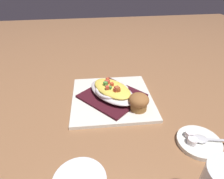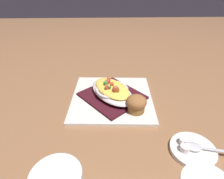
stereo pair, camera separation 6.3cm
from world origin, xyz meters
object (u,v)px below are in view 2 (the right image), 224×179
object	(u,v)px
muffin	(136,104)
creamer_cup_1	(185,148)
creamer_saucer	(193,150)
spoon	(195,147)
gratin_dish	(112,90)
square_plate	(112,98)
creamer_cup_0	(184,141)

from	to	relation	value
muffin	creamer_cup_1	distance (m)	0.18
creamer_saucer	spoon	size ratio (longest dim) A/B	1.10
gratin_dish	creamer_saucer	distance (m)	0.30
spoon	creamer_cup_1	size ratio (longest dim) A/B	4.24
square_plate	creamer_saucer	bearing A→B (deg)	40.20
gratin_dish	creamer_cup_0	world-z (taller)	gratin_dish
muffin	creamer_cup_1	size ratio (longest dim) A/B	2.62
gratin_dish	creamer_cup_1	world-z (taller)	gratin_dish
creamer_saucer	square_plate	bearing A→B (deg)	-139.80
creamer_saucer	muffin	bearing A→B (deg)	-140.99
creamer_cup_0	creamer_cup_1	bearing A→B (deg)	-13.31
square_plate	creamer_saucer	size ratio (longest dim) A/B	2.43
muffin	creamer_saucer	distance (m)	0.20
creamer_saucer	creamer_cup_0	distance (m)	0.03
creamer_saucer	creamer_cup_0	bearing A→B (deg)	-129.09
creamer_saucer	creamer_cup_1	xyz separation A→B (m)	(0.01, -0.02, 0.01)
square_plate	spoon	distance (m)	0.30
spoon	creamer_cup_0	distance (m)	0.03
square_plate	spoon	world-z (taller)	spoon
creamer_saucer	creamer_cup_1	bearing A→B (deg)	-77.52
gratin_dish	spoon	size ratio (longest dim) A/B	2.13
muffin	spoon	xyz separation A→B (m)	(0.15, 0.13, -0.02)
creamer_cup_1	creamer_saucer	bearing A→B (deg)	102.48
square_plate	creamer_cup_0	xyz separation A→B (m)	(0.21, 0.17, 0.01)
muffin	creamer_cup_1	bearing A→B (deg)	31.95
square_plate	muffin	xyz separation A→B (m)	(0.08, 0.07, 0.03)
square_plate	muffin	bearing A→B (deg)	42.38
creamer_saucer	creamer_cup_1	size ratio (longest dim) A/B	4.67
spoon	square_plate	bearing A→B (deg)	-139.34
gratin_dish	muffin	bearing A→B (deg)	42.44
creamer_saucer	gratin_dish	bearing A→B (deg)	-139.78
square_plate	spoon	size ratio (longest dim) A/B	2.68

